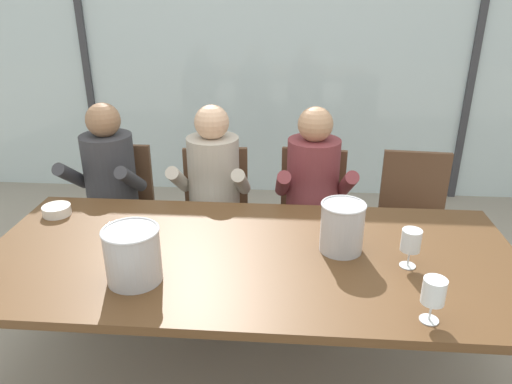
% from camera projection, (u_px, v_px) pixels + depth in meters
% --- Properties ---
extents(ground, '(14.00, 14.00, 0.00)m').
position_uv_depth(ground, '(263.00, 272.00, 3.38)').
color(ground, '#9E9384').
extents(window_glass_panel, '(7.61, 0.03, 2.60)m').
position_uv_depth(window_glass_panel, '(275.00, 54.00, 4.22)').
color(window_glass_panel, silver).
rests_on(window_glass_panel, ground).
extents(window_mullion_left, '(0.06, 0.06, 2.60)m').
position_uv_depth(window_mullion_left, '(85.00, 52.00, 4.32)').
color(window_mullion_left, '#38383D').
rests_on(window_mullion_left, ground).
extents(window_mullion_right, '(0.06, 0.06, 2.60)m').
position_uv_depth(window_mullion_right, '(475.00, 56.00, 4.08)').
color(window_mullion_right, '#38383D').
rests_on(window_mullion_right, ground).
extents(hillside_vineyard, '(13.61, 2.40, 1.57)m').
position_uv_depth(hillside_vineyard, '(282.00, 62.00, 7.30)').
color(hillside_vineyard, '#386633').
rests_on(hillside_vineyard, ground).
extents(dining_table, '(2.41, 1.07, 0.75)m').
position_uv_depth(dining_table, '(250.00, 265.00, 2.19)').
color(dining_table, brown).
rests_on(dining_table, ground).
extents(chair_near_curtain, '(0.44, 0.44, 0.90)m').
position_uv_depth(chair_near_curtain, '(119.00, 203.00, 3.20)').
color(chair_near_curtain, brown).
rests_on(chair_near_curtain, ground).
extents(chair_left_of_center, '(0.49, 0.49, 0.90)m').
position_uv_depth(chair_left_of_center, '(216.00, 207.00, 3.13)').
color(chair_left_of_center, brown).
rests_on(chair_left_of_center, ground).
extents(chair_center, '(0.49, 0.49, 0.90)m').
position_uv_depth(chair_center, '(311.00, 208.00, 3.11)').
color(chair_center, brown).
rests_on(chair_center, ground).
extents(chair_right_of_center, '(0.47, 0.47, 0.90)m').
position_uv_depth(chair_right_of_center, '(414.00, 212.00, 3.06)').
color(chair_right_of_center, brown).
rests_on(chair_right_of_center, ground).
extents(person_charcoal_jacket, '(0.48, 0.62, 1.22)m').
position_uv_depth(person_charcoal_jacket, '(106.00, 187.00, 2.99)').
color(person_charcoal_jacket, '#38383D').
rests_on(person_charcoal_jacket, ground).
extents(person_beige_jumper, '(0.47, 0.62, 1.22)m').
position_uv_depth(person_beige_jumper, '(212.00, 191.00, 2.94)').
color(person_beige_jumper, '#B7AD9E').
rests_on(person_beige_jumper, ground).
extents(person_maroon_top, '(0.48, 0.63, 1.22)m').
position_uv_depth(person_maroon_top, '(313.00, 194.00, 2.90)').
color(person_maroon_top, brown).
rests_on(person_maroon_top, ground).
extents(ice_bucket_primary, '(0.20, 0.20, 0.23)m').
position_uv_depth(ice_bucket_primary, '(342.00, 226.00, 2.14)').
color(ice_bucket_primary, '#B7B7BC').
rests_on(ice_bucket_primary, dining_table).
extents(ice_bucket_secondary, '(0.23, 0.23, 0.23)m').
position_uv_depth(ice_bucket_secondary, '(133.00, 254.00, 1.92)').
color(ice_bucket_secondary, '#B7B7BC').
rests_on(ice_bucket_secondary, dining_table).
extents(tasting_bowl, '(0.14, 0.14, 0.05)m').
position_uv_depth(tasting_bowl, '(57.00, 210.00, 2.51)').
color(tasting_bowl, silver).
rests_on(tasting_bowl, dining_table).
extents(wine_glass_by_left_taster, '(0.08, 0.08, 0.17)m').
position_uv_depth(wine_glass_by_left_taster, '(411.00, 242.00, 2.02)').
color(wine_glass_by_left_taster, silver).
rests_on(wine_glass_by_left_taster, dining_table).
extents(wine_glass_near_bucket, '(0.08, 0.08, 0.17)m').
position_uv_depth(wine_glass_near_bucket, '(434.00, 293.00, 1.68)').
color(wine_glass_near_bucket, silver).
rests_on(wine_glass_near_bucket, dining_table).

